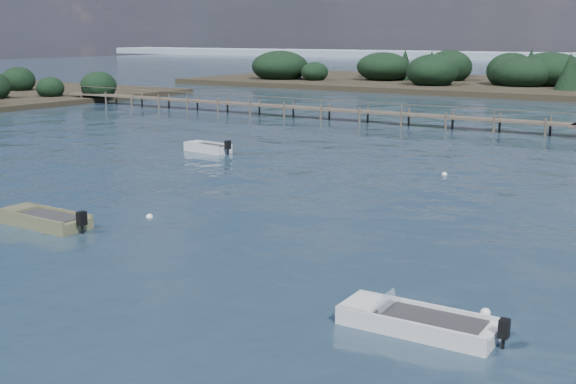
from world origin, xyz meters
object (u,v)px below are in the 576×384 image
Objects in this scene: dinghy_mid_grey at (44,222)px; dinghy_mid_white_a at (417,325)px; tender_far_grey at (208,149)px; jetty at (325,109)px.

dinghy_mid_grey is 18.35m from dinghy_mid_white_a.
dinghy_mid_white_a is (25.18, -21.46, -0.03)m from tender_far_grey.
jetty reaches higher than dinghy_mid_grey.
dinghy_mid_white_a is 0.07× the size of jetty.
tender_far_grey is 0.06× the size of jetty.
dinghy_mid_grey is at bearing -76.41° from jetty.
dinghy_mid_white_a is at bearing -40.44° from tender_far_grey.
jetty is at bearing 98.21° from tender_far_grey.
dinghy_mid_white_a is 51.93m from jetty.
dinghy_mid_grey is 1.01× the size of dinghy_mid_white_a.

